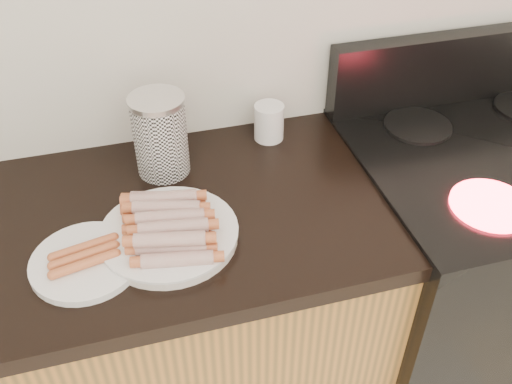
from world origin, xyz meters
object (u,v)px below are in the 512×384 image
object	(u,v)px
main_plate	(169,236)
mug	(269,122)
side_plate	(86,262)
canister	(160,135)
stove	(468,275)

from	to	relation	value
main_plate	mug	distance (m)	0.44
side_plate	mug	distance (m)	0.60
main_plate	canister	world-z (taller)	canister
canister	mug	size ratio (longest dim) A/B	2.09
side_plate	main_plate	bearing A→B (deg)	9.23
main_plate	canister	bearing A→B (deg)	83.92
side_plate	mug	world-z (taller)	mug
main_plate	stove	bearing A→B (deg)	4.42
stove	canister	distance (m)	1.03
stove	canister	xyz separation A→B (m)	(-0.85, 0.18, 0.55)
stove	side_plate	distance (m)	1.15
stove	mug	bearing A→B (deg)	156.55
side_plate	mug	xyz separation A→B (m)	(0.49, 0.34, 0.04)
stove	mug	world-z (taller)	mug
stove	main_plate	xyz separation A→B (m)	(-0.88, -0.07, 0.45)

